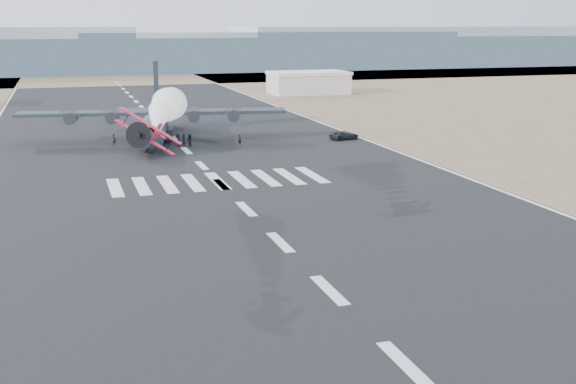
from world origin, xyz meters
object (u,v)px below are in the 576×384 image
aerobatic_biplane (148,134)px  crew_h (178,140)px  transport_aircraft (154,121)px  crew_e (184,139)px  crew_a (240,140)px  crew_d (151,144)px  crew_g (114,139)px  crew_f (163,145)px  crew_c (190,139)px  hangar_right (308,82)px  support_vehicle (344,135)px  crew_b (190,140)px

aerobatic_biplane → crew_h: aerobatic_biplane is taller
aerobatic_biplane → transport_aircraft: 59.10m
aerobatic_biplane → crew_e: size_ratio=3.28×
crew_a → crew_d: size_ratio=0.95×
crew_d → crew_g: 7.70m
crew_f → crew_g: crew_g is taller
aerobatic_biplane → crew_c: aerobatic_biplane is taller
crew_h → crew_f: bearing=8.5°
crew_g → crew_a: bearing=-148.8°
hangar_right → aerobatic_biplane: 137.02m
crew_a → crew_d: 13.50m
transport_aircraft → support_vehicle: (29.44, -8.82, -2.44)m
support_vehicle → crew_d: size_ratio=2.67×
support_vehicle → crew_d: (-31.16, -0.49, 0.24)m
hangar_right → support_vehicle: 77.70m
crew_b → crew_g: size_ratio=1.03×
aerobatic_biplane → support_vehicle: (37.03, 49.42, -9.07)m
transport_aircraft → crew_a: 15.29m
aerobatic_biplane → crew_d: bearing=95.9°
aerobatic_biplane → hangar_right: bearing=78.2°
crew_d → crew_a: bearing=156.1°
hangar_right → crew_d: (-50.87, -75.61, -2.09)m
crew_b → transport_aircraft: bearing=-7.2°
crew_g → hangar_right: bearing=-79.4°
crew_c → crew_g: bearing=-148.7°
aerobatic_biplane → crew_g: (0.88, 54.79, -8.85)m
crew_c → crew_g: 11.69m
crew_c → hangar_right: bearing=106.5°
crew_d → crew_h: 4.73m
crew_e → crew_h: size_ratio=0.86×
transport_aircraft → crew_f: transport_aircraft is taller
crew_a → crew_b: 7.58m
crew_a → crew_f: (-11.96, -0.90, -0.03)m
hangar_right → crew_b: (-44.80, -74.33, -2.08)m
hangar_right → support_vehicle: hangar_right is taller
transport_aircraft → crew_a: size_ratio=24.03×
crew_d → crew_h: size_ratio=0.97×
crew_d → aerobatic_biplane: bearing=60.0°
crew_b → crew_h: crew_h is taller
crew_g → crew_h: bearing=-153.2°
crew_a → crew_c: size_ratio=0.99×
crew_h → aerobatic_biplane: bearing=38.6°
crew_d → transport_aircraft: bearing=-123.7°
crew_d → crew_e: 6.64m
crew_a → crew_e: 8.89m
crew_a → crew_d: crew_d is taller
crew_d → crew_g: (-5.00, 5.86, -0.01)m
hangar_right → crew_c: size_ratio=11.61×
crew_g → support_vehicle: bearing=-139.2°
crew_a → crew_d: (-13.50, 0.18, 0.04)m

